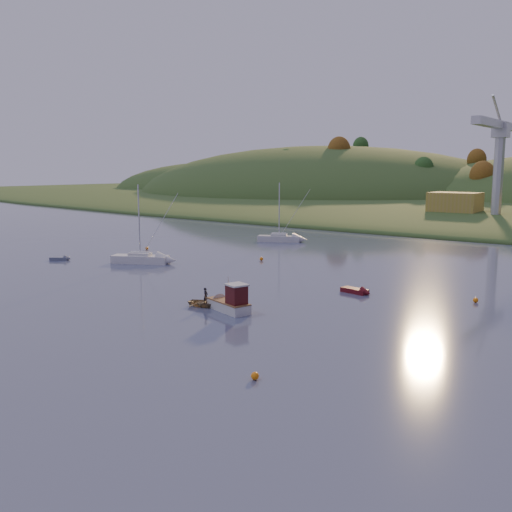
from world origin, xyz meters
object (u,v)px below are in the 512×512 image
Objects in this scene: sailboat_far at (279,238)px; red_tender at (360,292)px; sailboat_near at (140,258)px; grey_dinghy at (63,259)px; fishing_boat at (226,302)px; canoe at (206,303)px.

sailboat_far is 2.92× the size of red_tender.
sailboat_near reaches higher than sailboat_far.
grey_dinghy is (-43.31, -5.85, -0.02)m from red_tender.
fishing_boat reaches higher than grey_dinghy.
canoe is at bearing 20.70° from fishing_boat.
fishing_boat is 1.68× the size of red_tender.
sailboat_near reaches higher than grey_dinghy.
sailboat_near reaches higher than fishing_boat.
canoe is at bearing -55.50° from sailboat_near.
canoe is at bearing -88.14° from sailboat_far.
canoe is (22.01, -43.13, -0.33)m from sailboat_far.
grey_dinghy is (-34.37, 7.86, -0.13)m from canoe.
sailboat_near is 11.68m from grey_dinghy.
sailboat_far is 48.43m from canoe.
red_tender is (6.55, 13.55, -0.56)m from fishing_boat.
sailboat_far reaches higher than canoe.
fishing_boat is 0.58× the size of sailboat_far.
grey_dinghy is at bearing -163.67° from red_tender.
sailboat_near is at bearing -8.79° from fishing_boat.
sailboat_far is at bearing 59.39° from sailboat_near.
fishing_boat reaches higher than red_tender.
fishing_boat is 2.00× the size of grey_dinghy.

